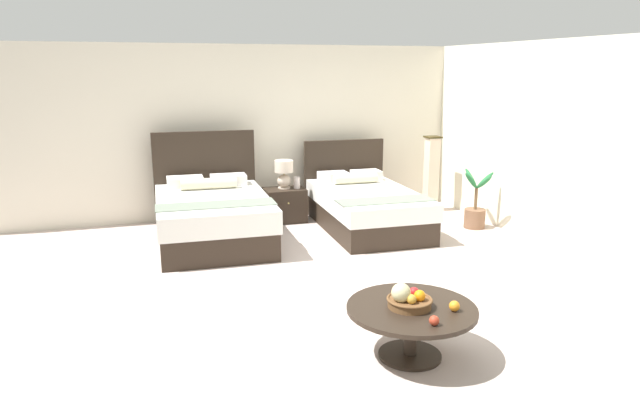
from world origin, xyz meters
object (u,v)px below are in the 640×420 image
Objects in this scene: nightstand at (285,205)px; potted_palm at (475,211)px; bed_near_window at (213,215)px; bed_near_corner at (365,207)px; coffee_table at (411,317)px; table_lamp at (284,172)px; fruit_bowl at (408,299)px; floor_lamp_corner at (431,174)px; vase at (297,183)px; loose_apple at (434,321)px; loose_orange at (454,306)px.

potted_palm is at bearing -25.41° from nightstand.
bed_near_window is 0.96× the size of bed_near_corner.
bed_near_window is 3.71m from coffee_table.
fruit_bowl is (-0.13, -4.27, -0.24)m from table_lamp.
floor_lamp_corner reaches higher than fruit_bowl.
nightstand is 3.36× the size of vase.
table_lamp is at bearing 88.83° from loose_apple.
potted_palm is (2.44, -1.18, -0.49)m from table_lamp.
loose_apple is 5.14m from floor_lamp_corner.
loose_apple is at bearing -90.00° from coffee_table.
loose_apple reaches higher than nightstand.
coffee_table is 4.00m from potted_palm.
floor_lamp_corner is (1.35, 0.62, 0.28)m from bed_near_corner.
potted_palm is (2.54, 3.43, -0.22)m from loose_apple.
coffee_table is (-1.08, -3.56, 0.03)m from bed_near_corner.
bed_near_corner is 29.98× the size of loose_apple.
coffee_table is at bearing -91.26° from table_lamp.
loose_apple is at bearing -93.36° from vase.
fruit_bowl is 0.35m from loose_apple.
fruit_bowl reaches higher than nightstand.
fruit_bowl is 0.43× the size of potted_palm.
fruit_bowl reaches higher than loose_apple.
vase is 4.22m from coffee_table.
bed_near_corner is at bearing 73.18° from coffee_table.
vase is 2.37× the size of loose_apple.
floor_lamp_corner is at bearing -1.50° from nightstand.
nightstand reaches higher than coffee_table.
bed_near_corner is (2.11, -0.00, -0.04)m from bed_near_window.
table_lamp is 0.35× the size of floor_lamp_corner.
bed_near_window reaches higher than potted_palm.
bed_near_corner is at bearing -34.91° from nightstand.
floor_lamp_corner reaches higher than bed_near_corner.
table_lamp is at bearing 178.00° from floor_lamp_corner.
nightstand is at bearing 88.27° from fruit_bowl.
table_lamp is at bearing 90.00° from nightstand.
loose_orange is at bearing -116.39° from floor_lamp_corner.
bed_near_corner is 1.28m from table_lamp.
bed_near_window is at bearing 106.21° from coffee_table.
potted_palm is (2.54, 3.09, -0.10)m from coffee_table.
nightstand is 0.58× the size of coffee_table.
coffee_table is at bearing -91.27° from nightstand.
potted_palm is at bearing -26.27° from vase.
loose_orange is (0.17, -4.44, -0.27)m from table_lamp.
vase reaches higher than fruit_bowl.
nightstand is 0.71× the size of potted_palm.
nightstand is at bearing 88.83° from loose_apple.
vase is 0.21× the size of potted_palm.
bed_near_window is 28.71× the size of loose_apple.
bed_near_corner is 3.83m from loose_orange.
bed_near_corner is 2.66× the size of potted_palm.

